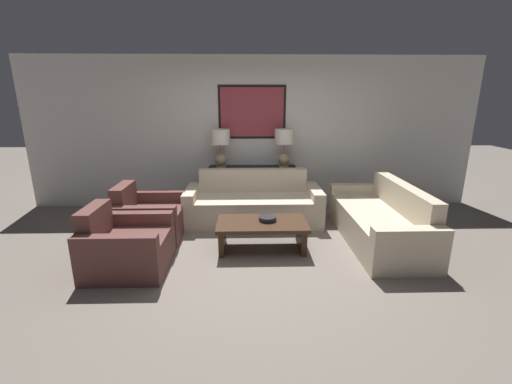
{
  "coord_description": "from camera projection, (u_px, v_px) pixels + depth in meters",
  "views": [
    {
      "loc": [
        -0.1,
        -3.86,
        1.98
      ],
      "look_at": [
        0.03,
        0.84,
        0.65
      ],
      "focal_mm": 24.0,
      "sensor_mm": 36.0,
      "label": 1
    }
  ],
  "objects": [
    {
      "name": "back_wall",
      "position": [
        252.0,
        133.0,
        6.14
      ],
      "size": [
        8.02,
        0.12,
        2.65
      ],
      "color": "silver",
      "rests_on": "ground_plane"
    },
    {
      "name": "ground_plane",
      "position": [
        256.0,
        261.0,
        4.25
      ],
      "size": [
        20.0,
        20.0,
        0.0
      ],
      "primitive_type": "plane",
      "color": "slate"
    },
    {
      "name": "decorative_bowl",
      "position": [
        268.0,
        219.0,
        4.51
      ],
      "size": [
        0.23,
        0.23,
        0.06
      ],
      "color": "#232328",
      "rests_on": "coffee_table"
    },
    {
      "name": "table_lamp_right",
      "position": [
        284.0,
        142.0,
        5.92
      ],
      "size": [
        0.34,
        0.34,
        0.66
      ],
      "color": "tan",
      "rests_on": "console_table"
    },
    {
      "name": "armchair_near_camera",
      "position": [
        126.0,
        247.0,
        4.0
      ],
      "size": [
        0.89,
        0.89,
        0.77
      ],
      "color": "brown",
      "rests_on": "ground_plane"
    },
    {
      "name": "table_lamp_left",
      "position": [
        220.0,
        143.0,
        5.89
      ],
      "size": [
        0.34,
        0.34,
        0.66
      ],
      "color": "tan",
      "rests_on": "console_table"
    },
    {
      "name": "couch_by_side",
      "position": [
        380.0,
        221.0,
        4.79
      ],
      "size": [
        0.86,
        2.13,
        0.81
      ],
      "color": "beige",
      "rests_on": "ground_plane"
    },
    {
      "name": "coffee_table",
      "position": [
        262.0,
        229.0,
        4.51
      ],
      "size": [
        1.18,
        0.64,
        0.38
      ],
      "color": "#3D2616",
      "rests_on": "ground_plane"
    },
    {
      "name": "couch_by_back_wall",
      "position": [
        253.0,
        205.0,
        5.51
      ],
      "size": [
        2.13,
        0.86,
        0.81
      ],
      "color": "beige",
      "rests_on": "ground_plane"
    },
    {
      "name": "armchair_near_back_wall",
      "position": [
        149.0,
        218.0,
        4.94
      ],
      "size": [
        0.89,
        0.89,
        0.77
      ],
      "color": "brown",
      "rests_on": "ground_plane"
    },
    {
      "name": "console_table",
      "position": [
        253.0,
        188.0,
        6.13
      ],
      "size": [
        1.54,
        0.39,
        0.77
      ],
      "color": "black",
      "rests_on": "ground_plane"
    }
  ]
}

